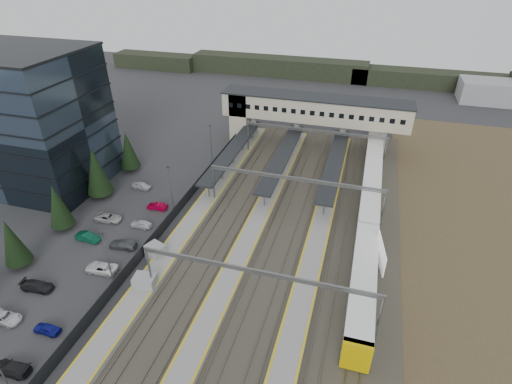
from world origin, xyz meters
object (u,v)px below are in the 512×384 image
(office_building, at_px, (26,120))
(billboard, at_px, (381,254))
(relay_cabin_far, at_px, (156,252))
(relay_cabin_near, at_px, (145,283))
(footbridge, at_px, (302,110))
(train, at_px, (370,197))

(office_building, xyz_separation_m, billboard, (61.88, -8.73, -8.65))
(office_building, height_order, relay_cabin_far, office_building)
(relay_cabin_near, relative_size, billboard, 0.49)
(footbridge, relative_size, billboard, 6.64)
(relay_cabin_near, bearing_deg, footbridge, 78.08)
(train, bearing_deg, relay_cabin_far, -142.69)
(relay_cabin_far, distance_m, billboard, 31.08)
(footbridge, bearing_deg, billboard, -64.85)
(office_building, relative_size, footbridge, 0.60)
(train, height_order, billboard, billboard)
(office_building, relative_size, relay_cabin_near, 8.07)
(billboard, bearing_deg, train, 96.57)
(office_building, xyz_separation_m, relay_cabin_far, (31.38, -14.20, -11.06))
(billboard, bearing_deg, office_building, 171.97)
(footbridge, bearing_deg, relay_cabin_near, -101.92)
(relay_cabin_near, xyz_separation_m, train, (26.89, 27.79, 1.07))
(office_building, distance_m, footbridge, 53.18)
(office_building, distance_m, relay_cabin_near, 40.32)
(train, bearing_deg, billboard, -83.43)
(relay_cabin_near, xyz_separation_m, billboard, (28.77, 11.45, 2.38))
(office_building, relative_size, train, 0.37)
(relay_cabin_near, bearing_deg, train, 45.95)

